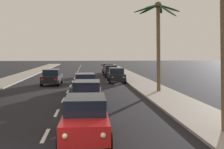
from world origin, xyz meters
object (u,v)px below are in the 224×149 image
(sedan_oncoming_far, at_px, (52,77))
(sedan_parked_nearest_kerb, at_px, (116,75))
(sedan_fifth_in_queue, at_px, (85,83))
(sedan_third_in_queue, at_px, (87,94))
(sedan_parked_far_kerb, at_px, (111,71))
(palm_right_second, at_px, (158,26))
(sedan_lead_at_stop_bar, at_px, (85,117))
(sedan_parked_mid_kerb, at_px, (108,68))

(sedan_oncoming_far, bearing_deg, sedan_parked_nearest_kerb, 15.09)
(sedan_fifth_in_queue, bearing_deg, sedan_third_in_queue, -88.34)
(sedan_fifth_in_queue, distance_m, sedan_parked_nearest_kerb, 9.19)
(sedan_parked_far_kerb, bearing_deg, sedan_fifth_in_queue, -102.74)
(sedan_parked_far_kerb, bearing_deg, palm_right_second, -80.18)
(sedan_lead_at_stop_bar, height_order, sedan_oncoming_far, same)
(sedan_parked_mid_kerb, bearing_deg, sedan_fifth_in_queue, -99.39)
(sedan_parked_mid_kerb, height_order, sedan_parked_far_kerb, same)
(sedan_oncoming_far, xyz_separation_m, sedan_parked_far_kerb, (7.11, 9.05, 0.00))
(sedan_fifth_in_queue, relative_size, sedan_oncoming_far, 1.01)
(sedan_third_in_queue, relative_size, sedan_fifth_in_queue, 1.00)
(sedan_lead_at_stop_bar, bearing_deg, palm_right_second, 63.73)
(sedan_oncoming_far, relative_size, sedan_parked_far_kerb, 1.00)
(sedan_parked_nearest_kerb, distance_m, sedan_parked_mid_kerb, 13.52)
(sedan_parked_far_kerb, xyz_separation_m, palm_right_second, (2.71, -15.68, 4.83))
(sedan_oncoming_far, height_order, palm_right_second, palm_right_second)
(sedan_parked_mid_kerb, bearing_deg, palm_right_second, -83.27)
(sedan_oncoming_far, relative_size, sedan_parked_mid_kerb, 1.00)
(sedan_oncoming_far, height_order, sedan_parked_nearest_kerb, same)
(sedan_lead_at_stop_bar, xyz_separation_m, palm_right_second, (6.11, 12.38, 4.83))
(sedan_third_in_queue, height_order, sedan_parked_far_kerb, same)
(sedan_parked_mid_kerb, xyz_separation_m, sedan_parked_far_kerb, (-0.11, -6.40, 0.00))
(sedan_third_in_queue, relative_size, sedan_parked_far_kerb, 1.01)
(sedan_oncoming_far, height_order, sedan_parked_mid_kerb, same)
(sedan_oncoming_far, distance_m, sedan_parked_far_kerb, 11.51)
(sedan_lead_at_stop_bar, bearing_deg, sedan_parked_mid_kerb, 84.18)
(sedan_fifth_in_queue, relative_size, sedan_parked_far_kerb, 1.01)
(sedan_third_in_queue, xyz_separation_m, sedan_parked_far_kerb, (3.35, 21.83, 0.00))
(sedan_fifth_in_queue, relative_size, palm_right_second, 0.58)
(sedan_parked_nearest_kerb, bearing_deg, palm_right_second, -72.68)
(sedan_lead_at_stop_bar, relative_size, sedan_oncoming_far, 1.00)
(sedan_oncoming_far, bearing_deg, palm_right_second, -33.99)
(sedan_parked_mid_kerb, bearing_deg, sedan_oncoming_far, -115.04)
(palm_right_second, bearing_deg, sedan_parked_far_kerb, 99.82)
(palm_right_second, bearing_deg, sedan_oncoming_far, 146.01)
(sedan_third_in_queue, xyz_separation_m, sedan_parked_mid_kerb, (3.45, 28.23, 0.00))
(sedan_parked_mid_kerb, relative_size, palm_right_second, 0.58)
(sedan_parked_mid_kerb, height_order, palm_right_second, palm_right_second)
(sedan_third_in_queue, height_order, sedan_oncoming_far, same)
(sedan_parked_nearest_kerb, bearing_deg, sedan_oncoming_far, -164.91)
(palm_right_second, bearing_deg, sedan_parked_nearest_kerb, 107.32)
(sedan_lead_at_stop_bar, relative_size, sedan_third_in_queue, 0.99)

